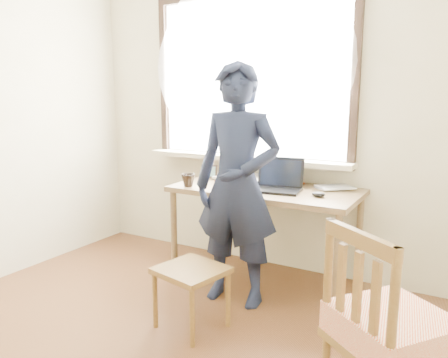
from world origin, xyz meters
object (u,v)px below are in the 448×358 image
Objects in this scene: laptop at (278,183)px; mug_dark at (188,180)px; mug_white at (269,178)px; side_chair at (388,331)px; person at (237,186)px; work_chair at (191,277)px; desk at (265,198)px.

mug_dark is (-0.66, -0.23, -0.01)m from laptop.
mug_dark is at bearing -137.80° from mug_white.
side_chair is 0.56× the size of person.
desk is at bearing 83.50° from work_chair.
person is at bearing -87.96° from mug_white.
person reaches higher than work_chair.
mug_white is 0.58m from person.
laptop is 0.84× the size of work_chair.
work_chair is (0.44, -0.62, -0.47)m from mug_dark.
laptop reaches higher than mug_white.
mug_white is at bearing 129.92° from side_chair.
work_chair is at bearing 163.86° from side_chair.
laptop reaches higher than work_chair.
side_chair is at bearing -50.08° from mug_white.
person reaches higher than side_chair.
desk is 3.10× the size of work_chair.
laptop is (0.12, -0.03, 0.13)m from desk.
laptop is 0.27m from mug_white.
work_chair is at bearing -96.50° from desk.
person is (0.02, -0.57, 0.04)m from mug_white.
desk is at bearing 165.37° from laptop.
mug_white is 1.15m from work_chair.
person is (0.06, 0.48, 0.51)m from work_chair.
desk is 0.61m from mug_dark.
person reaches higher than mug_dark.
desk is at bearing 25.68° from mug_dark.
work_chair is at bearing -54.43° from mug_dark.
person is (-1.16, 0.83, 0.34)m from side_chair.
person is at bearing -112.60° from laptop.
mug_dark is (-0.48, -0.44, 0.01)m from mug_white.
desk is 1.50× the size of side_chair.
work_chair is 0.48× the size of side_chair.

